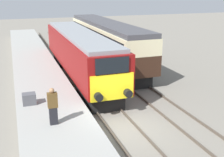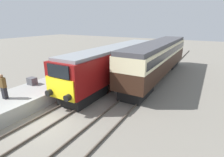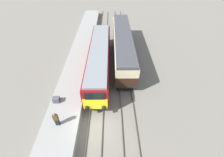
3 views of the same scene
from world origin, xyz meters
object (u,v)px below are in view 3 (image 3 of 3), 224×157
passenger_carriage (123,44)px  luggage_crate (56,100)px  person_on_platform (56,119)px  locomotive (100,58)px

passenger_carriage → luggage_crate: 12.84m
passenger_carriage → luggage_crate: size_ratio=23.20×
person_on_platform → luggage_crate: size_ratio=2.49×
locomotive → person_on_platform: (-3.45, -9.48, -0.27)m
locomotive → luggage_crate: locomotive is taller
locomotive → passenger_carriage: passenger_carriage is taller
locomotive → luggage_crate: bearing=-122.9°
locomotive → passenger_carriage: bearing=45.7°
person_on_platform → luggage_crate: 2.97m
passenger_carriage → luggage_crate: bearing=-127.2°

